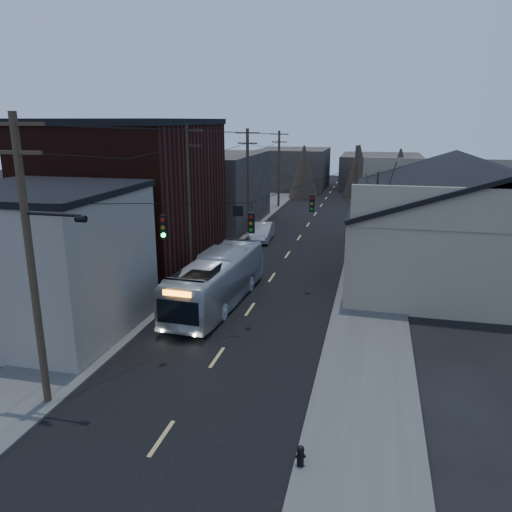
{
  "coord_description": "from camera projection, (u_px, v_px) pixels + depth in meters",
  "views": [
    {
      "loc": [
        6.4,
        -11.23,
        10.22
      ],
      "look_at": [
        0.24,
        14.43,
        3.0
      ],
      "focal_mm": 35.0,
      "sensor_mm": 36.0,
      "label": 1
    }
  ],
  "objects": [
    {
      "name": "sidewalk_left",
      "position": [
        223.0,
        238.0,
        44.26
      ],
      "size": [
        4.0,
        110.0,
        0.12
      ],
      "primitive_type": "cube",
      "color": "#474744",
      "rests_on": "ground"
    },
    {
      "name": "bare_tree",
      "position": [
        374.0,
        230.0,
        31.02
      ],
      "size": [
        0.4,
        0.4,
        7.2
      ],
      "primitive_type": "cone",
      "color": "black",
      "rests_on": "ground"
    },
    {
      "name": "building_far_right",
      "position": [
        381.0,
        171.0,
        78.09
      ],
      "size": [
        12.0,
        14.0,
        5.0
      ],
      "primitive_type": "cube",
      "color": "#302B26",
      "rests_on": "ground"
    },
    {
      "name": "parked_car",
      "position": [
        262.0,
        232.0,
        43.55
      ],
      "size": [
        1.89,
        4.72,
        1.53
      ],
      "primitive_type": "imported",
      "rotation": [
        0.0,
        0.0,
        0.06
      ],
      "color": "#93979A",
      "rests_on": "ground"
    },
    {
      "name": "building_left_far",
      "position": [
        212.0,
        190.0,
        49.66
      ],
      "size": [
        9.0,
        14.0,
        7.0
      ],
      "primitive_type": "cube",
      "color": "#302B26",
      "rests_on": "ground"
    },
    {
      "name": "building_brick",
      "position": [
        131.0,
        198.0,
        34.37
      ],
      "size": [
        10.0,
        12.0,
        10.0
      ],
      "primitive_type": "cube",
      "color": "black",
      "rests_on": "ground"
    },
    {
      "name": "bus",
      "position": [
        217.0,
        280.0,
        28.16
      ],
      "size": [
        3.01,
        10.64,
        2.93
      ],
      "primitive_type": "imported",
      "rotation": [
        0.0,
        0.0,
        3.09
      ],
      "color": "#AFB5BB",
      "rests_on": "ground"
    },
    {
      "name": "ground",
      "position": [
        134.0,
        479.0,
        14.68
      ],
      "size": [
        160.0,
        160.0,
        0.0
      ],
      "primitive_type": "plane",
      "color": "black",
      "rests_on": "ground"
    },
    {
      "name": "fire_hydrant",
      "position": [
        301.0,
        455.0,
        15.0
      ],
      "size": [
        0.33,
        0.23,
        0.68
      ],
      "rotation": [
        0.0,
        0.0,
        0.28
      ],
      "color": "black",
      "rests_on": "sidewalk_right"
    },
    {
      "name": "sidewalk_right",
      "position": [
        373.0,
        247.0,
        41.33
      ],
      "size": [
        4.0,
        110.0,
        0.12
      ],
      "primitive_type": "cube",
      "color": "#474744",
      "rests_on": "ground"
    },
    {
      "name": "road_surface",
      "position": [
        296.0,
        243.0,
        42.81
      ],
      "size": [
        9.0,
        110.0,
        0.02
      ],
      "primitive_type": "cube",
      "color": "black",
      "rests_on": "ground"
    },
    {
      "name": "building_clapboard",
      "position": [
        45.0,
        263.0,
        24.22
      ],
      "size": [
        8.0,
        8.0,
        7.0
      ],
      "primitive_type": "cube",
      "color": "gray",
      "rests_on": "ground"
    },
    {
      "name": "warehouse",
      "position": [
        471.0,
        232.0,
        34.49
      ],
      "size": [
        16.16,
        20.6,
        7.73
      ],
      "color": "gray",
      "rests_on": "ground"
    },
    {
      "name": "utility_lines",
      "position": [
        242.0,
        194.0,
        36.71
      ],
      "size": [
        11.24,
        45.28,
        10.5
      ],
      "color": "#382B1E",
      "rests_on": "ground"
    },
    {
      "name": "building_far_left",
      "position": [
        293.0,
        169.0,
        76.2
      ],
      "size": [
        10.0,
        12.0,
        6.0
      ],
      "primitive_type": "cube",
      "color": "#302B26",
      "rests_on": "ground"
    }
  ]
}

